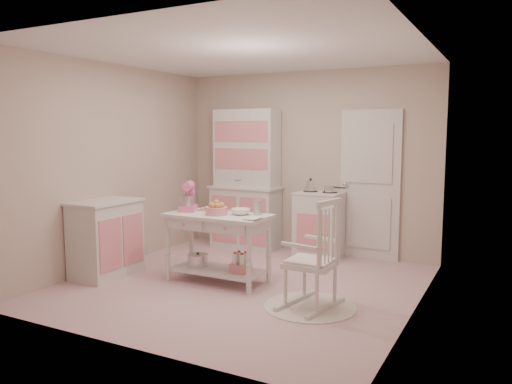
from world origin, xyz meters
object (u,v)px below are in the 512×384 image
at_px(work_table, 218,248).
at_px(stand_mixer, 188,197).
at_px(bread_basket, 217,211).
at_px(stove, 320,225).
at_px(base_cabinet, 106,238).
at_px(rocking_chair, 311,253).
at_px(hutch, 246,179).

distance_m(work_table, stand_mixer, 0.71).
height_order(stand_mixer, bread_basket, stand_mixer).
xyz_separation_m(stove, base_cabinet, (-1.96, -2.06, 0.00)).
bearing_deg(work_table, rocking_chair, -13.37).
xyz_separation_m(stand_mixer, bread_basket, (0.44, -0.07, -0.12)).
distance_m(hutch, stove, 1.33).
distance_m(rocking_chair, stand_mixer, 1.77).
relative_size(base_cabinet, bread_basket, 3.68).
bearing_deg(stand_mixer, hutch, 71.86).
bearing_deg(bread_basket, base_cabinet, -164.93).
height_order(rocking_chair, bread_basket, rocking_chair).
distance_m(base_cabinet, rocking_chair, 2.60).
xyz_separation_m(base_cabinet, work_table, (1.33, 0.41, -0.06)).
relative_size(base_cabinet, rocking_chair, 0.84).
distance_m(base_cabinet, stand_mixer, 1.13).
relative_size(rocking_chair, bread_basket, 4.40).
height_order(hutch, stand_mixer, hutch).
relative_size(base_cabinet, stand_mixer, 2.71).
distance_m(stove, base_cabinet, 2.84).
height_order(base_cabinet, rocking_chair, rocking_chair).
bearing_deg(rocking_chair, stove, 118.76).
height_order(work_table, stand_mixer, stand_mixer).
height_order(base_cabinet, stand_mixer, stand_mixer).
bearing_deg(rocking_chair, stand_mixer, 179.93).
relative_size(base_cabinet, work_table, 0.77).
distance_m(hutch, work_table, 1.91).
relative_size(stove, rocking_chair, 0.84).
bearing_deg(hutch, bread_basket, -71.34).
bearing_deg(stand_mixer, stove, 33.98).
height_order(stove, base_cabinet, same).
xyz_separation_m(stove, rocking_chair, (0.64, -1.95, 0.09)).
distance_m(stand_mixer, bread_basket, 0.46).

